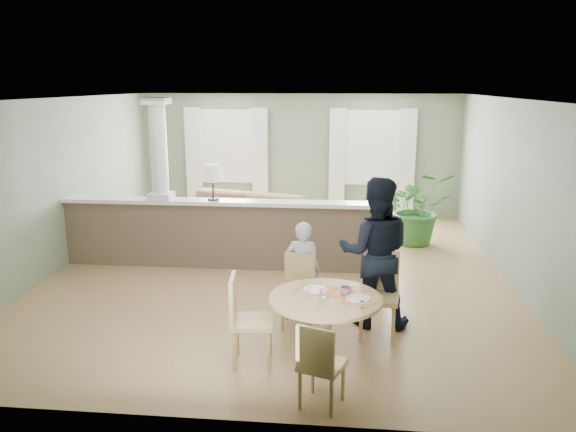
# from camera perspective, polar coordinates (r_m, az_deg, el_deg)

# --- Properties ---
(ground) EXTENTS (8.00, 8.00, 0.00)m
(ground) POSITION_cam_1_polar(r_m,az_deg,el_deg) (8.91, -1.04, -5.78)
(ground) COLOR tan
(ground) RESTS_ON ground
(room_shell) EXTENTS (7.02, 8.02, 2.71)m
(room_shell) POSITION_cam_1_polar(r_m,az_deg,el_deg) (9.11, -0.80, 6.37)
(room_shell) COLOR gray
(room_shell) RESTS_ON ground
(pony_wall) EXTENTS (5.32, 0.38, 2.70)m
(pony_wall) POSITION_cam_1_polar(r_m,az_deg,el_deg) (9.06, -7.11, -0.89)
(pony_wall) COLOR brown
(pony_wall) RESTS_ON ground
(sofa) EXTENTS (3.09, 1.87, 0.84)m
(sofa) POSITION_cam_1_polar(r_m,az_deg,el_deg) (10.75, -4.89, -0.13)
(sofa) COLOR #916B4F
(sofa) RESTS_ON ground
(houseplant) EXTENTS (1.43, 1.30, 1.37)m
(houseplant) POSITION_cam_1_polar(r_m,az_deg,el_deg) (10.60, 13.09, 0.84)
(houseplant) COLOR #2E6729
(houseplant) RESTS_ON ground
(dining_table) EXTENTS (1.20, 1.20, 0.82)m
(dining_table) POSITION_cam_1_polar(r_m,az_deg,el_deg) (6.04, 3.89, -9.52)
(dining_table) COLOR tan
(dining_table) RESTS_ON ground
(chair_far_boy) EXTENTS (0.42, 0.42, 0.88)m
(chair_far_boy) POSITION_cam_1_polar(r_m,az_deg,el_deg) (6.93, 1.07, -7.19)
(chair_far_boy) COLOR tan
(chair_far_boy) RESTS_ON ground
(chair_far_man) EXTENTS (0.50, 0.50, 1.00)m
(chair_far_man) POSITION_cam_1_polar(r_m,az_deg,el_deg) (6.74, 9.29, -7.41)
(chair_far_man) COLOR tan
(chair_far_man) RESTS_ON ground
(chair_near) EXTENTS (0.48, 0.48, 0.84)m
(chair_near) POSITION_cam_1_polar(r_m,az_deg,el_deg) (5.24, 3.20, -14.62)
(chair_near) COLOR tan
(chair_near) RESTS_ON ground
(chair_side) EXTENTS (0.48, 0.48, 0.97)m
(chair_side) POSITION_cam_1_polar(r_m,az_deg,el_deg) (5.99, -4.41, -10.13)
(chair_side) COLOR tan
(chair_side) RESTS_ON ground
(child_person) EXTENTS (0.50, 0.37, 1.25)m
(child_person) POSITION_cam_1_polar(r_m,az_deg,el_deg) (7.10, 1.52, -5.49)
(child_person) COLOR #A9A9AF
(child_person) RESTS_ON ground
(man_person) EXTENTS (0.92, 0.72, 1.85)m
(man_person) POSITION_cam_1_polar(r_m,az_deg,el_deg) (6.88, 8.82, -3.68)
(man_person) COLOR black
(man_person) RESTS_ON ground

